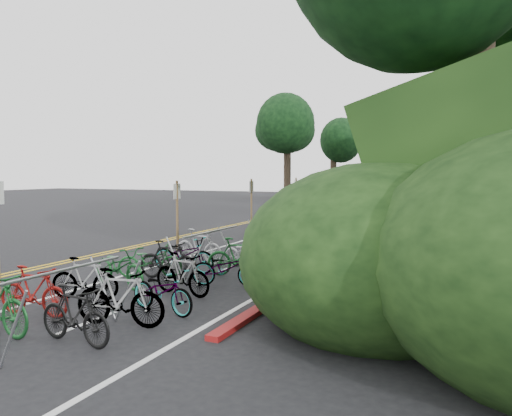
{
  "coord_description": "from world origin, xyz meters",
  "views": [
    {
      "loc": [
        9.53,
        -8.97,
        2.74
      ],
      "look_at": [
        1.28,
        9.95,
        1.3
      ],
      "focal_mm": 35.0,
      "sensor_mm": 36.0,
      "label": 1
    }
  ],
  "objects": [
    {
      "name": "bike_racks_rest",
      "position": [
        3.0,
        13.0,
        0.85
      ],
      "size": [
        1.14,
        23.0,
        1.17
      ],
      "color": "gray",
      "rests_on": "ground"
    },
    {
      "name": "red_curb",
      "position": [
        5.7,
        12.0,
        0.05
      ],
      "size": [
        0.25,
        28.0,
        0.1
      ],
      "primitive_type": "cube",
      "color": "maroon",
      "rests_on": "ground"
    },
    {
      "name": "bike_front",
      "position": [
        1.77,
        1.83,
        0.44
      ],
      "size": [
        1.28,
        1.77,
        0.88
      ],
      "primitive_type": "imported",
      "rotation": [
        0.0,
        0.0,
        2.03
      ],
      "color": "#144C1E",
      "rests_on": "ground"
    },
    {
      "name": "road_markings",
      "position": [
        0.63,
        10.1,
        0.0
      ],
      "size": [
        7.47,
        80.0,
        0.01
      ],
      "color": "gold",
      "rests_on": "ground"
    },
    {
      "name": "ground",
      "position": [
        0.0,
        0.0,
        0.0
      ],
      "size": [
        120.0,
        120.0,
        0.0
      ],
      "primitive_type": "plane",
      "color": "black",
      "rests_on": "ground"
    },
    {
      "name": "bike_rack_front",
      "position": [
        3.5,
        -2.91,
        0.86
      ],
      "size": [
        1.15,
        2.67,
        1.2
      ],
      "color": "gray",
      "rests_on": "ground"
    },
    {
      "name": "tree_cluster",
      "position": [
        9.76,
        22.04,
        10.76
      ],
      "size": [
        31.79,
        53.49,
        17.19
      ],
      "color": "#2D2319",
      "rests_on": "ground"
    },
    {
      "name": "bike_valet",
      "position": [
        2.86,
        0.6,
        0.49
      ],
      "size": [
        3.44,
        9.01,
        1.09
      ],
      "color": "#144C1E",
      "rests_on": "ground"
    },
    {
      "name": "signposts_rest",
      "position": [
        0.6,
        14.0,
        1.43
      ],
      "size": [
        0.08,
        18.4,
        2.5
      ],
      "color": "brown",
      "rests_on": "ground"
    }
  ]
}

